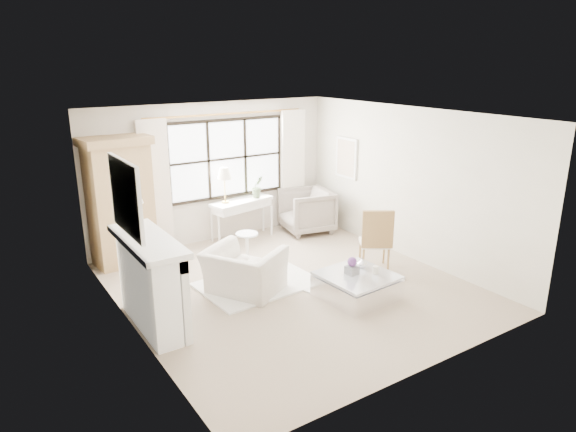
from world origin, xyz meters
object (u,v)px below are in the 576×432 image
console_table (242,219)px  coffee_table (357,286)px  armoire (120,201)px  club_armchair (244,271)px

console_table → coffee_table: 3.33m
console_table → armoire: bearing=167.8°
armoire → club_armchair: size_ratio=2.05×
club_armchair → armoire: bearing=-2.6°
console_table → club_armchair: bearing=-129.7°
console_table → club_armchair: 2.51m
armoire → console_table: 2.46m
club_armchair → console_table: bearing=-58.1°
armoire → coffee_table: bearing=-58.9°
armoire → club_armchair: (1.17, -2.24, -0.78)m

